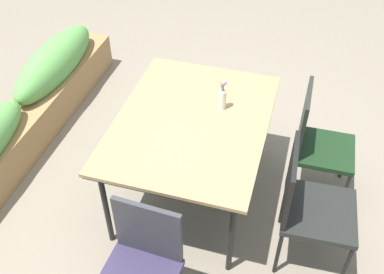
{
  "coord_description": "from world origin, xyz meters",
  "views": [
    {
      "loc": [
        -2.46,
        -0.73,
        2.85
      ],
      "look_at": [
        -0.1,
        -0.05,
        0.62
      ],
      "focal_mm": 41.74,
      "sensor_mm": 36.0,
      "label": 1
    }
  ],
  "objects_px": {
    "chair_near_right": "(316,140)",
    "chair_near_left": "(308,202)",
    "flower_vase": "(222,95)",
    "planter_box": "(23,116)",
    "chair_end_left": "(141,265)",
    "dining_table": "(192,125)"
  },
  "relations": [
    {
      "from": "dining_table",
      "to": "chair_end_left",
      "type": "relative_size",
      "value": 1.52
    },
    {
      "from": "dining_table",
      "to": "chair_near_left",
      "type": "bearing_deg",
      "value": -109.87
    },
    {
      "from": "flower_vase",
      "to": "planter_box",
      "type": "height_order",
      "value": "flower_vase"
    },
    {
      "from": "chair_near_left",
      "to": "flower_vase",
      "type": "height_order",
      "value": "flower_vase"
    },
    {
      "from": "flower_vase",
      "to": "chair_end_left",
      "type": "bearing_deg",
      "value": 172.44
    },
    {
      "from": "chair_near_right",
      "to": "flower_vase",
      "type": "relative_size",
      "value": 3.67
    },
    {
      "from": "chair_near_left",
      "to": "flower_vase",
      "type": "relative_size",
      "value": 3.6
    },
    {
      "from": "chair_end_left",
      "to": "planter_box",
      "type": "bearing_deg",
      "value": -34.49
    },
    {
      "from": "dining_table",
      "to": "chair_end_left",
      "type": "distance_m",
      "value": 1.09
    },
    {
      "from": "chair_end_left",
      "to": "planter_box",
      "type": "relative_size",
      "value": 0.32
    },
    {
      "from": "dining_table",
      "to": "chair_near_left",
      "type": "height_order",
      "value": "chair_near_left"
    },
    {
      "from": "dining_table",
      "to": "chair_near_right",
      "type": "bearing_deg",
      "value": -70.45
    },
    {
      "from": "chair_end_left",
      "to": "chair_near_left",
      "type": "distance_m",
      "value": 1.17
    },
    {
      "from": "chair_near_left",
      "to": "flower_vase",
      "type": "xyz_separation_m",
      "value": [
        0.52,
        0.73,
        0.36
      ]
    },
    {
      "from": "chair_near_right",
      "to": "chair_near_left",
      "type": "height_order",
      "value": "chair_near_right"
    },
    {
      "from": "chair_near_right",
      "to": "dining_table",
      "type": "bearing_deg",
      "value": -71.16
    },
    {
      "from": "chair_end_left",
      "to": "planter_box",
      "type": "xyz_separation_m",
      "value": [
        1.24,
        1.63,
        -0.23
      ]
    },
    {
      "from": "chair_end_left",
      "to": "chair_near_left",
      "type": "relative_size",
      "value": 0.98
    },
    {
      "from": "chair_near_right",
      "to": "chair_near_left",
      "type": "relative_size",
      "value": 1.02
    },
    {
      "from": "flower_vase",
      "to": "planter_box",
      "type": "relative_size",
      "value": 0.09
    },
    {
      "from": "chair_end_left",
      "to": "flower_vase",
      "type": "bearing_deg",
      "value": -94.66
    },
    {
      "from": "chair_near_left",
      "to": "planter_box",
      "type": "bearing_deg",
      "value": -103.72
    }
  ]
}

